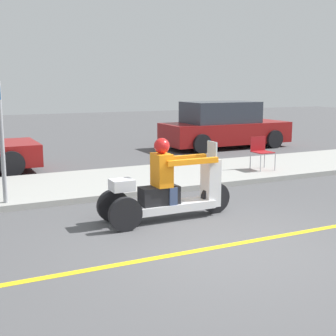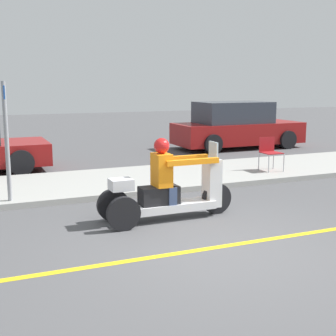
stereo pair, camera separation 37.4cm
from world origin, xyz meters
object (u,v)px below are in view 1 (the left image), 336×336
parked_car_lot_center (224,126)px  street_sign (2,138)px  folding_chair_curbside (261,149)px  motorcycle_trike (168,191)px

parked_car_lot_center → street_sign: (-8.08, -5.25, 0.56)m
folding_chair_curbside → street_sign: size_ratio=0.37×
folding_chair_curbside → street_sign: 6.35m
parked_car_lot_center → motorcycle_trike: bearing=-128.4°
motorcycle_trike → parked_car_lot_center: parked_car_lot_center is taller
parked_car_lot_center → street_sign: bearing=-147.0°
street_sign → folding_chair_curbside: bearing=6.4°
motorcycle_trike → street_sign: size_ratio=1.07×
parked_car_lot_center → folding_chair_curbside: bearing=-111.7°
folding_chair_curbside → parked_car_lot_center: parked_car_lot_center is taller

